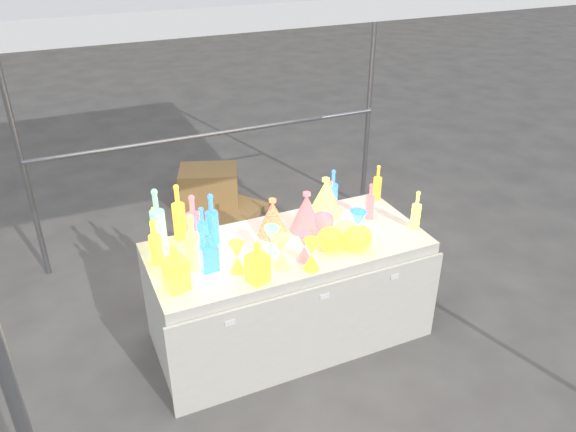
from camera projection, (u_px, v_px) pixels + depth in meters
name	position (u px, v px, depth m)	size (l,w,h in m)	color
ground	(288.00, 333.00, 3.99)	(80.00, 80.00, 0.00)	slate
display_table	(289.00, 291.00, 3.80)	(1.84, 0.83, 0.75)	silver
cardboard_box_closed	(209.00, 188.00, 5.59)	(0.56, 0.41, 0.41)	#AE854E
cardboard_box_flat	(224.00, 215.00, 5.46)	(0.77, 0.55, 0.07)	#AE854E
bottle_0	(156.00, 227.00, 3.53)	(0.07, 0.07, 0.28)	#EA4716
bottle_1	(212.00, 219.00, 3.55)	(0.08, 0.08, 0.35)	#1C9C54
bottle_2	(179.00, 212.00, 3.59)	(0.08, 0.08, 0.39)	yellow
bottle_3	(193.00, 220.00, 3.53)	(0.09, 0.09, 0.35)	#2820C0
bottle_4	(192.00, 242.00, 3.29)	(0.09, 0.09, 0.37)	#14687E
bottle_5	(158.00, 220.00, 3.47)	(0.09, 0.09, 0.42)	#A52177
bottle_6	(155.00, 241.00, 3.36)	(0.08, 0.08, 0.30)	#EA4716
bottle_7	(202.00, 228.00, 3.49)	(0.07, 0.07, 0.30)	#1C9C54
decanter_0	(175.00, 267.00, 3.13)	(0.12, 0.12, 0.28)	#EA4716
decanter_1	(257.00, 262.00, 3.19)	(0.11, 0.11, 0.27)	yellow
decanter_2	(208.00, 251.00, 3.31)	(0.10, 0.10, 0.25)	#1C9C54
hourglass_0	(311.00, 255.00, 3.32)	(0.10, 0.10, 0.20)	yellow
hourglass_1	(304.00, 247.00, 3.41)	(0.10, 0.10, 0.19)	#2820C0
hourglass_2	(281.00, 252.00, 3.33)	(0.11, 0.11, 0.21)	#14687E
hourglass_3	(272.00, 241.00, 3.46)	(0.10, 0.10, 0.20)	#A52177
hourglass_4	(237.00, 257.00, 3.30)	(0.10, 0.10, 0.20)	#EA4716
hourglass_5	(358.00, 226.00, 3.60)	(0.11, 0.11, 0.22)	#1C9C54
globe_0	(358.00, 239.00, 3.53)	(0.18, 0.18, 0.15)	#EA4716
globe_1	(345.00, 232.00, 3.63)	(0.16, 0.16, 0.13)	#14687E
globe_2	(330.00, 240.00, 3.52)	(0.17, 0.17, 0.14)	yellow
globe_3	(323.00, 222.00, 3.75)	(0.15, 0.15, 0.12)	#2820C0
lampshade_0	(273.00, 217.00, 3.67)	(0.22, 0.22, 0.26)	yellow
lampshade_1	(329.00, 197.00, 3.95)	(0.19, 0.19, 0.23)	yellow
lampshade_2	(306.00, 211.00, 3.72)	(0.23, 0.23, 0.27)	#2820C0
lampshade_3	(325.00, 197.00, 3.90)	(0.24, 0.24, 0.28)	#14687E
bottle_8	(333.00, 190.00, 3.95)	(0.07, 0.07, 0.31)	#1C9C54
bottle_9	(378.00, 182.00, 4.11)	(0.06, 0.06, 0.27)	yellow
bottle_10	(370.00, 201.00, 3.86)	(0.06, 0.06, 0.26)	#2820C0
bottle_11	(416.00, 210.00, 3.73)	(0.06, 0.06, 0.28)	#14687E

